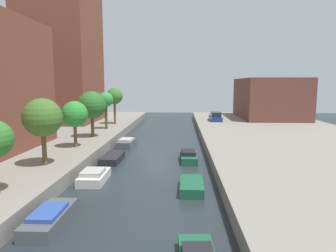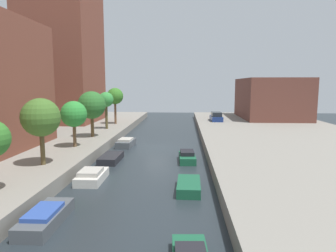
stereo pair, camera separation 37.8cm
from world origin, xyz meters
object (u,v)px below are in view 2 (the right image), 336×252
at_px(street_tree_4, 106,100).
at_px(moored_boat_right_2, 187,157).
at_px(street_tree_2, 74,114).
at_px(street_tree_5, 115,96).
at_px(apartment_tower_far, 62,32).
at_px(street_tree_3, 92,105).
at_px(moored_boat_left_1, 92,176).
at_px(street_tree_1, 41,118).
at_px(moored_boat_left_0, 45,217).
at_px(moored_boat_right_1, 189,186).
at_px(moored_boat_left_2, 111,158).
at_px(low_block_right, 270,98).
at_px(parked_car, 216,117).
at_px(moored_boat_left_3, 126,143).

bearing_deg(street_tree_4, moored_boat_right_2, -50.53).
distance_m(street_tree_2, street_tree_5, 17.01).
xyz_separation_m(apartment_tower_far, moored_boat_right_2, (19.20, -20.67, -14.50)).
height_order(street_tree_3, moored_boat_right_2, street_tree_3).
distance_m(street_tree_3, moored_boat_left_1, 13.82).
distance_m(street_tree_1, moored_boat_left_0, 9.14).
relative_size(street_tree_5, moored_boat_right_1, 1.66).
relative_size(moored_boat_left_1, moored_boat_right_1, 1.03).
bearing_deg(moored_boat_left_2, moored_boat_left_0, -90.98).
height_order(street_tree_4, moored_boat_right_2, street_tree_4).
bearing_deg(street_tree_4, apartment_tower_far, 137.77).
height_order(low_block_right, moored_boat_right_1, low_block_right).
distance_m(low_block_right, moored_boat_left_2, 35.56).
relative_size(street_tree_1, parked_car, 1.09).
distance_m(apartment_tower_far, moored_boat_left_1, 32.80).
height_order(street_tree_1, street_tree_2, street_tree_1).
bearing_deg(apartment_tower_far, moored_boat_left_1, -65.06).
distance_m(low_block_right, street_tree_4, 29.34).
bearing_deg(street_tree_1, moored_boat_left_0, -64.23).
xyz_separation_m(low_block_right, street_tree_3, (-25.37, -20.94, 0.09)).
bearing_deg(street_tree_5, street_tree_3, -90.00).
relative_size(parked_car, moored_boat_right_2, 1.36).
bearing_deg(moored_boat_left_1, moored_boat_right_2, 41.44).
relative_size(street_tree_2, moored_boat_right_2, 1.31).
relative_size(apartment_tower_far, street_tree_2, 6.45).
xyz_separation_m(moored_boat_left_0, moored_boat_left_1, (0.22, 6.75, 0.01)).
bearing_deg(moored_boat_left_0, street_tree_4, 97.91).
xyz_separation_m(street_tree_1, moored_boat_left_0, (3.56, -7.37, -4.07)).
bearing_deg(parked_car, street_tree_2, -125.59).
bearing_deg(moored_boat_left_2, street_tree_2, 158.86).
xyz_separation_m(moored_boat_left_1, moored_boat_left_3, (0.07, 12.28, 0.02)).
height_order(low_block_right, street_tree_2, low_block_right).
bearing_deg(moored_boat_left_1, moored_boat_left_2, 90.04).
bearing_deg(moored_boat_left_3, moored_boat_left_1, -90.31).
bearing_deg(moored_boat_left_0, parked_car, 71.41).
xyz_separation_m(street_tree_1, parked_car, (15.48, 28.10, -2.85)).
distance_m(street_tree_2, moored_boat_right_1, 14.21).
relative_size(street_tree_2, moored_boat_left_2, 1.21).
distance_m(street_tree_2, moored_boat_right_2, 11.24).
distance_m(apartment_tower_far, moored_boat_right_2, 31.72).
distance_m(street_tree_2, moored_boat_left_1, 8.84).
bearing_deg(parked_car, street_tree_4, -147.45).
xyz_separation_m(moored_boat_left_2, moored_boat_right_2, (6.80, 0.37, 0.11)).
bearing_deg(moored_boat_left_2, moored_boat_left_3, 89.39).
bearing_deg(street_tree_2, moored_boat_right_1, -39.26).
bearing_deg(moored_boat_right_1, street_tree_3, 126.75).
xyz_separation_m(moored_boat_left_1, moored_boat_right_1, (6.84, -1.58, -0.08)).
xyz_separation_m(parked_car, moored_boat_left_2, (-11.72, -23.09, -1.30)).
height_order(parked_car, moored_boat_right_2, parked_car).
bearing_deg(moored_boat_right_2, street_tree_1, -153.02).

